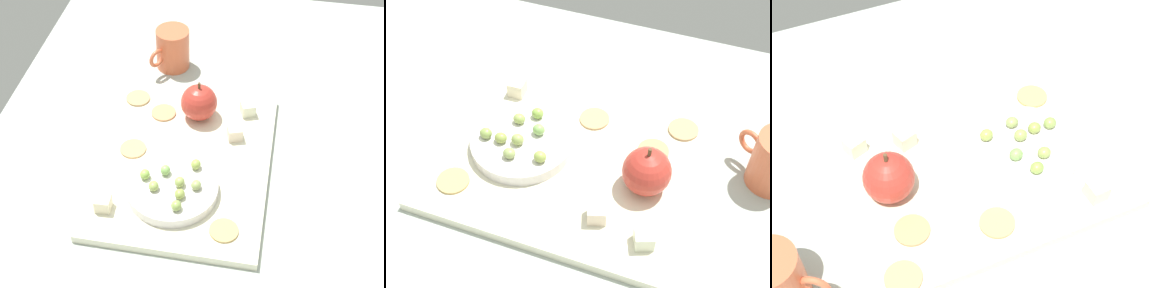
% 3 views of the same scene
% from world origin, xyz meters
% --- Properties ---
extents(table, '(1.12, 0.82, 0.04)m').
position_xyz_m(table, '(0.00, 0.00, 0.02)').
color(table, '#AFBAB0').
rests_on(table, ground).
extents(platter, '(0.39, 0.30, 0.02)m').
position_xyz_m(platter, '(-0.04, 0.02, 0.05)').
color(platter, '#EDE9CA').
rests_on(platter, table).
extents(serving_dish, '(0.15, 0.15, 0.02)m').
position_xyz_m(serving_dish, '(-0.12, 0.03, 0.06)').
color(serving_dish, white).
rests_on(serving_dish, platter).
extents(apple_whole, '(0.07, 0.07, 0.07)m').
position_xyz_m(apple_whole, '(0.08, 0.02, 0.09)').
color(apple_whole, '#BF362B').
rests_on(apple_whole, platter).
extents(apple_stem, '(0.01, 0.00, 0.01)m').
position_xyz_m(apple_stem, '(0.08, 0.02, 0.13)').
color(apple_stem, brown).
rests_on(apple_stem, apple_whole).
extents(cheese_cube_0, '(0.03, 0.03, 0.03)m').
position_xyz_m(cheese_cube_0, '(0.03, -0.05, 0.07)').
color(cheese_cube_0, '#F9E2C4').
rests_on(cheese_cube_0, platter).
extents(cheese_cube_1, '(0.03, 0.03, 0.03)m').
position_xyz_m(cheese_cube_1, '(-0.17, 0.14, 0.07)').
color(cheese_cube_1, '#F9EDC6').
rests_on(cheese_cube_1, platter).
extents(cheese_cube_2, '(0.03, 0.03, 0.03)m').
position_xyz_m(cheese_cube_2, '(0.10, -0.07, 0.07)').
color(cheese_cube_2, '#ECEFCD').
rests_on(cheese_cube_2, platter).
extents(cracker_0, '(0.05, 0.05, 0.00)m').
position_xyz_m(cracker_0, '(0.07, 0.09, 0.06)').
color(cracker_0, tan).
rests_on(cracker_0, platter).
extents(cracker_1, '(0.05, 0.05, 0.00)m').
position_xyz_m(cracker_1, '(-0.03, 0.12, 0.06)').
color(cracker_1, tan).
rests_on(cracker_1, platter).
extents(cracker_2, '(0.05, 0.05, 0.00)m').
position_xyz_m(cracker_2, '(-0.18, -0.06, 0.06)').
color(cracker_2, tan).
rests_on(cracker_2, platter).
extents(cracker_3, '(0.05, 0.05, 0.00)m').
position_xyz_m(cracker_3, '(0.10, 0.15, 0.06)').
color(cracker_3, tan).
rests_on(cracker_3, platter).
extents(grape_0, '(0.02, 0.02, 0.02)m').
position_xyz_m(grape_0, '(-0.10, 0.05, 0.08)').
color(grape_0, '#8BC061').
rests_on(grape_0, serving_dish).
extents(grape_1, '(0.02, 0.02, 0.02)m').
position_xyz_m(grape_1, '(-0.14, 0.01, 0.08)').
color(grape_1, '#97AB4E').
rests_on(grape_1, serving_dish).
extents(grape_2, '(0.02, 0.02, 0.02)m').
position_xyz_m(grape_2, '(-0.07, 0.00, 0.08)').
color(grape_2, '#9FB852').
rests_on(grape_2, serving_dish).
extents(grape_3, '(0.02, 0.02, 0.02)m').
position_xyz_m(grape_3, '(-0.12, -0.01, 0.08)').
color(grape_3, '#98AC60').
rests_on(grape_3, serving_dish).
extents(grape_4, '(0.02, 0.02, 0.02)m').
position_xyz_m(grape_4, '(-0.11, 0.08, 0.08)').
color(grape_4, '#94BF50').
rests_on(grape_4, serving_dish).
extents(grape_5, '(0.02, 0.02, 0.02)m').
position_xyz_m(grape_5, '(-0.17, 0.02, 0.08)').
color(grape_5, '#91AE55').
rests_on(grape_5, serving_dish).
extents(grape_6, '(0.02, 0.02, 0.02)m').
position_xyz_m(grape_6, '(-0.12, 0.02, 0.08)').
color(grape_6, '#9EB45C').
rests_on(grape_6, serving_dish).
extents(grape_7, '(0.02, 0.02, 0.02)m').
position_xyz_m(grape_7, '(-0.13, 0.06, 0.08)').
color(grape_7, '#9CB45A').
rests_on(grape_7, serving_dish).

